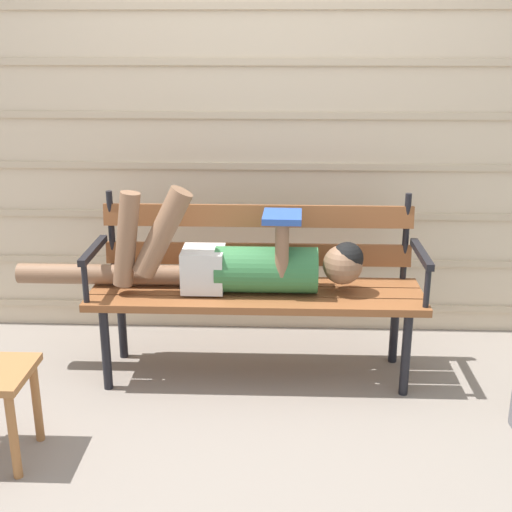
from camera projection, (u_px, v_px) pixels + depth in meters
name	position (u px, v px, depth m)	size (l,w,h in m)	color
ground_plane	(255.00, 386.00, 3.30)	(12.00, 12.00, 0.00)	gray
house_siding	(260.00, 140.00, 3.65)	(4.32, 0.08, 2.18)	beige
park_bench	(257.00, 277.00, 3.33)	(1.62, 0.45, 0.89)	brown
reclining_person	(233.00, 262.00, 3.23)	(1.70, 0.26, 0.53)	#33703D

